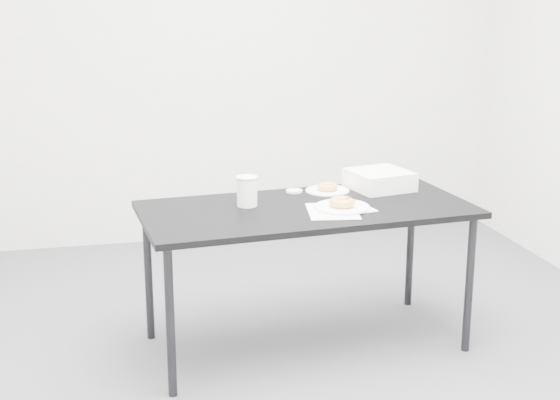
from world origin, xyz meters
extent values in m
plane|color=#4A494E|center=(0.00, 0.00, 0.00)|extent=(4.00, 4.00, 0.00)
cube|color=silver|center=(0.00, 2.00, 1.35)|extent=(4.00, 0.02, 2.70)
cube|color=black|center=(0.20, 0.20, 0.68)|extent=(1.57, 0.84, 0.03)
cylinder|color=black|center=(-0.48, -0.16, 0.33)|extent=(0.04, 0.04, 0.66)
cylinder|color=black|center=(-0.53, 0.43, 0.33)|extent=(0.04, 0.04, 0.66)
cylinder|color=black|center=(0.92, -0.04, 0.33)|extent=(0.04, 0.04, 0.66)
cylinder|color=black|center=(0.87, 0.55, 0.33)|extent=(0.04, 0.04, 0.66)
cube|color=white|center=(0.29, 0.09, 0.69)|extent=(0.26, 0.31, 0.00)
cube|color=green|center=(0.36, 0.19, 0.70)|extent=(0.05, 0.05, 0.00)
cylinder|color=#0B7B58|center=(0.34, 0.17, 0.70)|extent=(0.11, 0.08, 0.01)
cube|color=white|center=(0.39, 0.11, 0.69)|extent=(0.21, 0.21, 0.00)
cylinder|color=white|center=(0.35, 0.13, 0.70)|extent=(0.25, 0.25, 0.01)
torus|color=gold|center=(0.35, 0.13, 0.72)|extent=(0.13, 0.13, 0.04)
cylinder|color=white|center=(0.37, 0.45, 0.70)|extent=(0.22, 0.22, 0.01)
torus|color=gold|center=(0.37, 0.45, 0.72)|extent=(0.11, 0.11, 0.03)
cylinder|color=white|center=(-0.07, 0.27, 0.76)|extent=(0.09, 0.09, 0.14)
cylinder|color=white|center=(0.21, 0.47, 0.70)|extent=(0.08, 0.08, 0.01)
cube|color=white|center=(0.64, 0.44, 0.74)|extent=(0.33, 0.33, 0.09)
camera|label=1|loc=(-0.70, -3.16, 1.65)|focal=50.00mm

